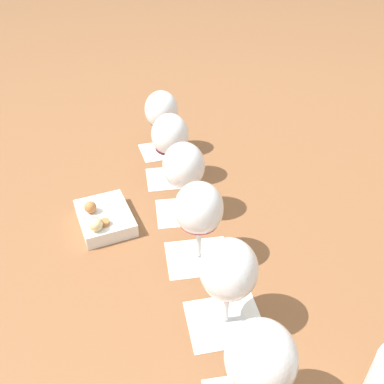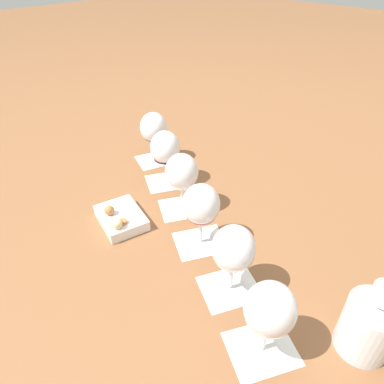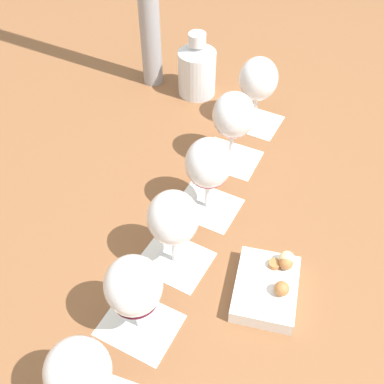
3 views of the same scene
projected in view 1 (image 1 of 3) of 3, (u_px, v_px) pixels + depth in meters
name	position (u px, v px, depth m)	size (l,w,h in m)	color
ground_plane	(193.00, 234.00, 0.82)	(8.00, 8.00, 0.00)	brown
tasting_card_1	(225.00, 321.00, 0.65)	(0.14, 0.15, 0.00)	white
tasting_card_2	(198.00, 257.00, 0.77)	(0.15, 0.15, 0.00)	white
tasting_card_3	(184.00, 212.00, 0.88)	(0.15, 0.15, 0.00)	white
tasting_card_4	(172.00, 178.00, 0.99)	(0.15, 0.15, 0.00)	white
tasting_card_5	(163.00, 150.00, 1.10)	(0.14, 0.15, 0.00)	white
wine_glass_0	(260.00, 362.00, 0.47)	(0.09, 0.09, 0.17)	white
wine_glass_1	(228.00, 274.00, 0.59)	(0.09, 0.09, 0.17)	white
wine_glass_2	(199.00, 212.00, 0.70)	(0.09, 0.09, 0.17)	white
wine_glass_3	(184.00, 169.00, 0.82)	(0.09, 0.09, 0.17)	white
wine_glass_4	(170.00, 138.00, 0.93)	(0.09, 0.09, 0.17)	white
wine_glass_5	(162.00, 113.00, 1.04)	(0.09, 0.09, 0.17)	white
snack_dish	(104.00, 218.00, 0.84)	(0.16, 0.13, 0.06)	white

